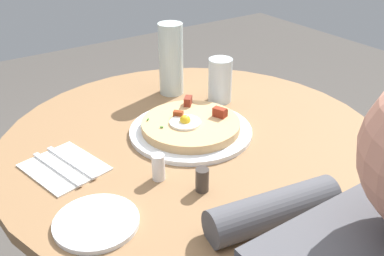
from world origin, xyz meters
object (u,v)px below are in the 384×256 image
Objects in this scene: fork at (71,162)px; water_glass at (220,80)px; water_bottle at (171,59)px; pizza_plate at (191,131)px; knife at (57,169)px; dining_table at (193,193)px; salt_shaker at (158,167)px; pepper_shaker at (202,180)px; bread_plate at (96,222)px; breakfast_pizza at (191,124)px.

water_glass reaches higher than fork.
water_bottle is (-0.09, 0.13, 0.04)m from water_glass.
knife is (-0.34, 0.02, 0.00)m from pizza_plate.
water_glass is 0.60× the size of water_bottle.
water_glass is at bearing 35.97° from dining_table.
pizza_plate is 1.46× the size of water_bottle.
pepper_shaker is at bearing -57.92° from salt_shaker.
pizza_plate is 0.31m from fork.
salt_shaker is (-0.16, -0.11, 0.20)m from dining_table.
water_bottle is at bearing 123.68° from water_glass.
bread_plate is at bearing -160.28° from salt_shaker.
water_glass reaches higher than bread_plate.
water_bottle is at bearing 69.28° from dining_table.
pizza_plate is (0.01, 0.02, 0.18)m from dining_table.
breakfast_pizza is at bearing 27.57° from pizza_plate.
water_glass reaches higher than salt_shaker.
salt_shaker is at bearing -145.28° from water_glass.
breakfast_pizza is 0.27m from water_bottle.
fork is 1.00× the size of knife.
pepper_shaker reaches higher than knife.
dining_table is 18.74× the size of pepper_shaker.
bread_plate is 0.75× the size of water_bottle.
pizza_plate reaches higher than fork.
pizza_plate is 2.42× the size of water_glass.
breakfast_pizza is at bearing 29.02° from bread_plate.
breakfast_pizza is at bearing -147.51° from water_glass.
pepper_shaker is (-0.29, -0.32, -0.04)m from water_glass.
breakfast_pizza is (0.00, 0.00, 0.02)m from pizza_plate.
water_glass is at bearing 32.49° from breakfast_pizza.
pizza_plate is 0.34m from knife.
dining_table is at bearing -106.93° from pizza_plate.
salt_shaker is at bearing -146.75° from dining_table.
water_bottle is 0.46m from salt_shaker.
breakfast_pizza reaches higher than fork.
bread_plate is at bearing 158.22° from fork.
pizza_plate is 1.25× the size of breakfast_pizza.
breakfast_pizza is 1.38× the size of knife.
water_bottle is at bearing 54.66° from salt_shaker.
water_bottle reaches higher than water_glass.
pepper_shaker is (0.22, -0.02, 0.02)m from bread_plate.
fork is 0.31m from pepper_shaker.
water_bottle reaches higher than bread_plate.
dining_table is 0.33m from water_glass.
bread_plate reaches higher than fork.
water_glass is (0.51, 0.30, 0.06)m from bread_plate.
knife is at bearing 138.95° from salt_shaker.
breakfast_pizza is 0.31m from fork.
dining_table is at bearing -110.72° from water_bottle.
water_glass is at bearing -93.57° from fork.
pizza_plate is 0.21m from salt_shaker.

